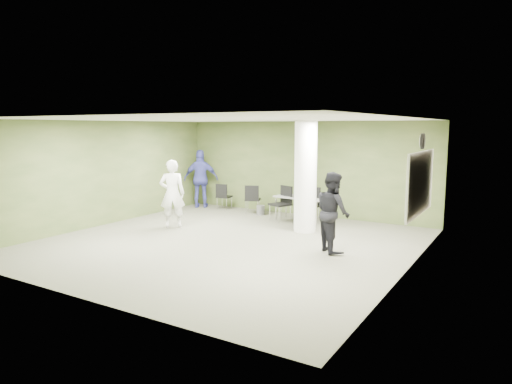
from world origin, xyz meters
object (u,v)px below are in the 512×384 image
Objects in this scene: chair_back_left at (223,195)px; man_black at (333,212)px; man_blue at (201,179)px; folding_table at (300,198)px; woman_white at (172,194)px.

man_black reaches higher than chair_back_left.
folding_table is at bearing 143.94° from man_blue.
man_black is 6.39m from man_blue.
folding_table is 3.53m from woman_white.
folding_table is 0.81× the size of man_blue.
man_blue is at bearing -4.45° from chair_back_left.
man_black is at bearing -45.02° from folding_table.
man_black is (1.95, -2.49, 0.20)m from folding_table.
folding_table is 3.17m from man_black.
woman_white reaches higher than chair_back_left.
woman_white is at bearing 89.91° from chair_back_left.
folding_table is at bearing -8.13° from man_black.
woman_white reaches higher than folding_table.
folding_table is 0.86× the size of woman_white.
man_black reaches higher than folding_table.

